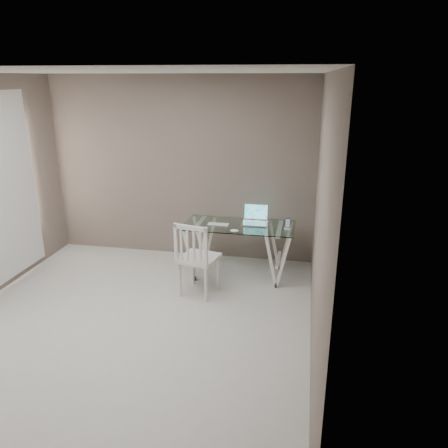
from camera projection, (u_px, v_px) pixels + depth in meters
name	position (u px, v px, depth m)	size (l,w,h in m)	color
room	(110.00, 177.00, 4.32)	(4.50, 4.52, 2.71)	#B3B1AB
desk	(239.00, 250.00, 6.04)	(1.50, 0.70, 0.75)	silver
chair	(196.00, 256.00, 5.42)	(0.54, 0.54, 0.99)	silver
laptop	(255.00, 218.00, 6.00)	(0.35, 0.30, 0.24)	#BBBBC0
keyboard	(218.00, 224.00, 5.93)	(0.30, 0.13, 0.01)	silver
mouse	(234.00, 231.00, 5.65)	(0.11, 0.07, 0.04)	white
phone_dock	(287.00, 226.00, 5.75)	(0.08, 0.08, 0.14)	white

